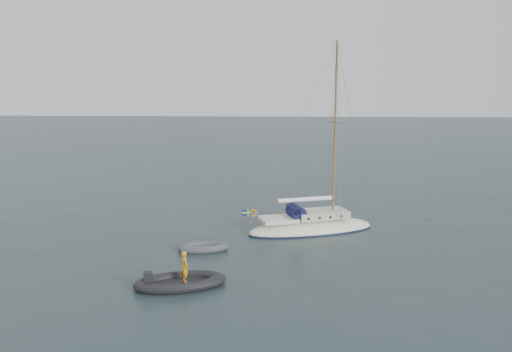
{
  "coord_description": "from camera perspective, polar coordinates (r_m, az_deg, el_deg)",
  "views": [
    {
      "loc": [
        0.63,
        -28.81,
        8.94
      ],
      "look_at": [
        -1.36,
        0.0,
        4.02
      ],
      "focal_mm": 35.0,
      "sensor_mm": 36.0,
      "label": 1
    }
  ],
  "objects": [
    {
      "name": "ground",
      "position": [
        30.17,
        2.59,
        -7.57
      ],
      "size": [
        300.0,
        300.0,
        0.0
      ],
      "primitive_type": "plane",
      "color": "black",
      "rests_on": "ground"
    },
    {
      "name": "dinghy",
      "position": [
        28.74,
        -6.07,
        -8.13
      ],
      "size": [
        2.9,
        1.31,
        0.42
      ],
      "rotation": [
        0.0,
        0.0,
        0.23
      ],
      "color": "#4B4B51",
      "rests_on": "ground"
    },
    {
      "name": "sailboat",
      "position": [
        32.38,
        6.36,
        -4.67
      ],
      "size": [
        8.82,
        2.65,
        12.57
      ],
      "rotation": [
        0.0,
        0.0,
        0.35
      ],
      "color": "white",
      "rests_on": "ground"
    },
    {
      "name": "rib",
      "position": [
        23.81,
        -8.68,
        -11.81
      ],
      "size": [
        4.31,
        1.96,
        1.72
      ],
      "rotation": [
        0.0,
        0.0,
        0.33
      ],
      "color": "black",
      "rests_on": "ground"
    }
  ]
}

